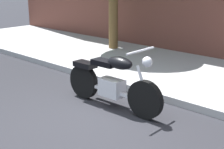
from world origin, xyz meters
The scene contains 3 objects.
ground_plane centered at (0.00, 0.00, 0.00)m, with size 60.00×60.00×0.00m, color #28282D.
sidewalk centered at (0.00, 3.20, 0.07)m, with size 18.45×3.38×0.14m, color #ABABAB.
motorcycle centered at (-0.25, 0.67, 0.48)m, with size 2.14×0.70×1.16m.
Camera 1 is at (3.63, -3.47, 2.33)m, focal length 53.66 mm.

